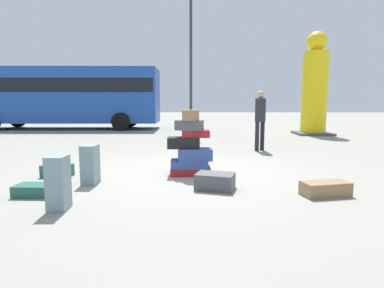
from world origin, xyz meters
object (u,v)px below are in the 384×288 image
suitcase_tower (190,149)px  suitcase_brown_upright_blue (325,189)px  person_bearded_onlooker (260,115)px  lamp_post (191,39)px  suitcase_slate_foreground_near (58,183)px  yellow_dummy_statue (315,89)px  parked_bus (64,94)px  suitcase_teal_right_side (57,171)px  suitcase_teal_left_side (38,190)px  suitcase_slate_behind_tower (90,165)px  suitcase_charcoal_white_trunk (215,181)px

suitcase_tower → suitcase_brown_upright_blue: bearing=-33.1°
person_bearded_onlooker → lamp_post: 6.14m
suitcase_slate_foreground_near → suitcase_tower: bearing=49.8°
yellow_dummy_statue → parked_bus: 12.41m
suitcase_teal_right_side → lamp_post: (2.23, 8.28, 3.98)m
suitcase_teal_right_side → parked_bus: size_ratio=0.05×
suitcase_slate_foreground_near → suitcase_teal_left_side: suitcase_slate_foreground_near is taller
suitcase_tower → parked_bus: bearing=123.4°
suitcase_slate_foreground_near → suitcase_slate_behind_tower: suitcase_slate_foreground_near is taller
person_bearded_onlooker → parked_bus: (-8.95, 7.52, 0.80)m
suitcase_slate_foreground_near → yellow_dummy_statue: (6.69, 10.09, 1.59)m
suitcase_brown_upright_blue → suitcase_charcoal_white_trunk: 1.67m
suitcase_teal_left_side → yellow_dummy_statue: yellow_dummy_statue is taller
suitcase_tower → suitcase_brown_upright_blue: size_ratio=1.78×
parked_bus → suitcase_charcoal_white_trunk: bearing=-59.8°
suitcase_slate_foreground_near → lamp_post: size_ratio=0.11×
suitcase_slate_behind_tower → lamp_post: 9.66m
suitcase_slate_foreground_near → suitcase_charcoal_white_trunk: suitcase_slate_foreground_near is taller
yellow_dummy_statue → person_bearded_onlooker: bearing=-123.2°
suitcase_teal_right_side → suitcase_slate_foreground_near: bearing=-61.3°
person_bearded_onlooker → yellow_dummy_statue: bearing=-160.8°
suitcase_brown_upright_blue → suitcase_slate_foreground_near: suitcase_slate_foreground_near is taller
suitcase_tower → suitcase_slate_behind_tower: (-1.69, -0.78, -0.16)m
suitcase_tower → suitcase_slate_behind_tower: size_ratio=1.87×
suitcase_slate_behind_tower → parked_bus: 12.74m
suitcase_teal_left_side → suitcase_charcoal_white_trunk: bearing=9.6°
suitcase_slate_foreground_near → suitcase_teal_left_side: bearing=132.6°
suitcase_charcoal_white_trunk → suitcase_brown_upright_blue: bearing=4.1°
yellow_dummy_statue → suitcase_tower: bearing=-122.3°
suitcase_teal_right_side → parked_bus: parked_bus is taller
suitcase_brown_upright_blue → parked_bus: parked_bus is taller
suitcase_slate_foreground_near → yellow_dummy_statue: 12.22m
suitcase_brown_upright_blue → person_bearded_onlooker: 4.62m
suitcase_brown_upright_blue → suitcase_slate_behind_tower: bearing=157.3°
suitcase_slate_foreground_near → suitcase_slate_behind_tower: bearing=89.9°
suitcase_teal_left_side → suitcase_slate_behind_tower: suitcase_slate_behind_tower is taller
suitcase_charcoal_white_trunk → parked_bus: parked_bus is taller
suitcase_charcoal_white_trunk → suitcase_slate_behind_tower: size_ratio=0.89×
suitcase_slate_foreground_near → suitcase_slate_behind_tower: 1.33m
suitcase_tower → person_bearded_onlooker: (1.89, 3.16, 0.53)m
suitcase_slate_foreground_near → parked_bus: parked_bus is taller
suitcase_charcoal_white_trunk → yellow_dummy_statue: 10.31m
yellow_dummy_statue → parked_bus: yellow_dummy_statue is taller
suitcase_slate_behind_tower → lamp_post: (1.41, 8.79, 3.76)m
suitcase_slate_behind_tower → suitcase_teal_right_side: bearing=149.6°
yellow_dummy_statue → lamp_post: lamp_post is taller
suitcase_slate_foreground_near → person_bearded_onlooker: 6.37m
suitcase_tower → suitcase_teal_right_side: (-2.50, -0.26, -0.38)m
person_bearded_onlooker → parked_bus: 11.71m
suitcase_charcoal_white_trunk → person_bearded_onlooker: size_ratio=0.34×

